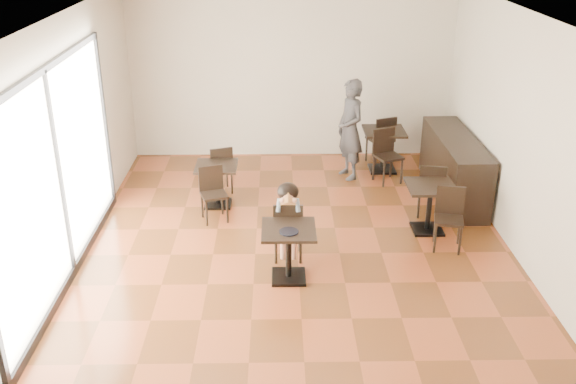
{
  "coord_description": "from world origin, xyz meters",
  "views": [
    {
      "loc": [
        -0.27,
        -7.81,
        4.36
      ],
      "look_at": [
        -0.13,
        -0.15,
        1.0
      ],
      "focal_mm": 40.0,
      "sensor_mm": 36.0,
      "label": 1
    }
  ],
  "objects_px": {
    "chair_mid_a": "(431,189)",
    "cafe_table_left": "(217,185)",
    "chair_left_b": "(214,195)",
    "child": "(288,222)",
    "cafe_table_mid": "(429,208)",
    "chair_back_b": "(388,157)",
    "chair_left_a": "(220,168)",
    "adult_patron": "(350,130)",
    "child_table": "(289,254)",
    "child_chair": "(288,229)",
    "chair_back_a": "(380,139)",
    "cafe_table_back": "(383,150)",
    "chair_mid_b": "(449,220)"
  },
  "relations": [
    {
      "from": "chair_mid_a",
      "to": "cafe_table_back",
      "type": "bearing_deg",
      "value": -63.99
    },
    {
      "from": "child_chair",
      "to": "cafe_table_back",
      "type": "xyz_separation_m",
      "value": [
        1.79,
        3.21,
        -0.05
      ]
    },
    {
      "from": "chair_mid_a",
      "to": "cafe_table_left",
      "type": "bearing_deg",
      "value": 5.49
    },
    {
      "from": "cafe_table_mid",
      "to": "chair_left_b",
      "type": "xyz_separation_m",
      "value": [
        -3.19,
        0.41,
        0.05
      ]
    },
    {
      "from": "chair_left_b",
      "to": "adult_patron",
      "type": "bearing_deg",
      "value": 19.2
    },
    {
      "from": "cafe_table_back",
      "to": "chair_left_b",
      "type": "bearing_deg",
      "value": -145.02
    },
    {
      "from": "chair_left_a",
      "to": "chair_back_a",
      "type": "xyz_separation_m",
      "value": [
        2.89,
        1.31,
        0.05
      ]
    },
    {
      "from": "cafe_table_left",
      "to": "chair_back_a",
      "type": "height_order",
      "value": "chair_back_a"
    },
    {
      "from": "child_chair",
      "to": "chair_back_b",
      "type": "distance_m",
      "value": 3.2
    },
    {
      "from": "child_table",
      "to": "child_chair",
      "type": "height_order",
      "value": "child_chair"
    },
    {
      "from": "adult_patron",
      "to": "chair_left_b",
      "type": "height_order",
      "value": "adult_patron"
    },
    {
      "from": "child_table",
      "to": "cafe_table_left",
      "type": "distance_m",
      "value": 2.54
    },
    {
      "from": "child_table",
      "to": "cafe_table_mid",
      "type": "relative_size",
      "value": 0.99
    },
    {
      "from": "cafe_table_left",
      "to": "chair_mid_b",
      "type": "height_order",
      "value": "chair_mid_b"
    },
    {
      "from": "chair_mid_b",
      "to": "cafe_table_left",
      "type": "bearing_deg",
      "value": 168.16
    },
    {
      "from": "cafe_table_left",
      "to": "chair_left_b",
      "type": "xyz_separation_m",
      "value": [
        0.0,
        -0.55,
        0.07
      ]
    },
    {
      "from": "cafe_table_left",
      "to": "chair_back_a",
      "type": "distance_m",
      "value": 3.44
    },
    {
      "from": "chair_left_a",
      "to": "chair_mid_a",
      "type": "bearing_deg",
      "value": 145.53
    },
    {
      "from": "cafe_table_left",
      "to": "child_chair",
      "type": "bearing_deg",
      "value": -57.59
    },
    {
      "from": "adult_patron",
      "to": "cafe_table_mid",
      "type": "relative_size",
      "value": 2.43
    },
    {
      "from": "child_table",
      "to": "adult_patron",
      "type": "relative_size",
      "value": 0.41
    },
    {
      "from": "child_table",
      "to": "chair_mid_b",
      "type": "bearing_deg",
      "value": 19.04
    },
    {
      "from": "child_chair",
      "to": "cafe_table_back",
      "type": "bearing_deg",
      "value": -119.11
    },
    {
      "from": "child_chair",
      "to": "adult_patron",
      "type": "relative_size",
      "value": 0.49
    },
    {
      "from": "cafe_table_back",
      "to": "chair_mid_b",
      "type": "relative_size",
      "value": 0.88
    },
    {
      "from": "child",
      "to": "adult_patron",
      "type": "height_order",
      "value": "adult_patron"
    },
    {
      "from": "child_table",
      "to": "chair_back_b",
      "type": "relative_size",
      "value": 0.78
    },
    {
      "from": "child_table",
      "to": "chair_left_b",
      "type": "distance_m",
      "value": 2.06
    },
    {
      "from": "chair_left_a",
      "to": "chair_mid_b",
      "type": "bearing_deg",
      "value": 129.91
    },
    {
      "from": "child",
      "to": "chair_back_a",
      "type": "relative_size",
      "value": 1.17
    },
    {
      "from": "adult_patron",
      "to": "chair_back_b",
      "type": "height_order",
      "value": "adult_patron"
    },
    {
      "from": "chair_mid_b",
      "to": "adult_patron",
      "type": "bearing_deg",
      "value": 124.86
    },
    {
      "from": "adult_patron",
      "to": "chair_left_a",
      "type": "bearing_deg",
      "value": -96.38
    },
    {
      "from": "adult_patron",
      "to": "cafe_table_left",
      "type": "bearing_deg",
      "value": -84.26
    },
    {
      "from": "chair_left_b",
      "to": "chair_back_b",
      "type": "relative_size",
      "value": 0.9
    },
    {
      "from": "cafe_table_mid",
      "to": "chair_back_b",
      "type": "bearing_deg",
      "value": 99.14
    },
    {
      "from": "chair_left_a",
      "to": "adult_patron",
      "type": "bearing_deg",
      "value": 177.14
    },
    {
      "from": "chair_left_a",
      "to": "chair_back_b",
      "type": "height_order",
      "value": "chair_back_b"
    },
    {
      "from": "child",
      "to": "chair_back_b",
      "type": "relative_size",
      "value": 1.17
    },
    {
      "from": "adult_patron",
      "to": "cafe_table_mid",
      "type": "bearing_deg",
      "value": 2.18
    },
    {
      "from": "child",
      "to": "chair_back_a",
      "type": "xyz_separation_m",
      "value": [
        1.79,
        3.6,
        -0.08
      ]
    },
    {
      "from": "chair_back_b",
      "to": "child_chair",
      "type": "bearing_deg",
      "value": -145.78
    },
    {
      "from": "child",
      "to": "cafe_table_mid",
      "type": "bearing_deg",
      "value": 20.28
    },
    {
      "from": "cafe_table_mid",
      "to": "cafe_table_back",
      "type": "relative_size",
      "value": 0.94
    },
    {
      "from": "cafe_table_mid",
      "to": "cafe_table_left",
      "type": "height_order",
      "value": "cafe_table_mid"
    },
    {
      "from": "chair_mid_a",
      "to": "chair_back_b",
      "type": "xyz_separation_m",
      "value": [
        -0.45,
        1.33,
        0.03
      ]
    },
    {
      "from": "child_chair",
      "to": "chair_back_a",
      "type": "relative_size",
      "value": 0.93
    },
    {
      "from": "cafe_table_back",
      "to": "chair_back_b",
      "type": "relative_size",
      "value": 0.83
    },
    {
      "from": "cafe_table_mid",
      "to": "cafe_table_left",
      "type": "relative_size",
      "value": 1.05
    },
    {
      "from": "chair_left_b",
      "to": "chair_back_b",
      "type": "xyz_separation_m",
      "value": [
        2.89,
        1.47,
        0.05
      ]
    }
  ]
}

